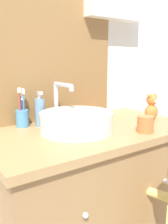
% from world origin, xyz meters
% --- Properties ---
extents(wall_back, '(3.20, 0.18, 2.50)m').
position_xyz_m(wall_back, '(0.01, 0.62, 1.28)').
color(wall_back, silver).
rests_on(wall_back, ground_plane).
extents(vanity_counter, '(1.04, 0.59, 0.84)m').
position_xyz_m(vanity_counter, '(0.00, 0.30, 0.42)').
color(vanity_counter, '#A37A4C').
rests_on(vanity_counter, ground_plane).
extents(sink_basin, '(0.35, 0.40, 0.22)m').
position_xyz_m(sink_basin, '(-0.09, 0.30, 0.89)').
color(sink_basin, white).
rests_on(sink_basin, vanity_counter).
extents(toothbrush_holder, '(0.06, 0.06, 0.20)m').
position_xyz_m(toothbrush_holder, '(-0.27, 0.53, 0.90)').
color(toothbrush_holder, '#4C93C6').
rests_on(toothbrush_holder, vanity_counter).
extents(soap_dispenser, '(0.05, 0.05, 0.18)m').
position_xyz_m(soap_dispenser, '(-0.19, 0.50, 0.92)').
color(soap_dispenser, '#6B93B2').
rests_on(soap_dispenser, vanity_counter).
extents(teddy_bear, '(0.08, 0.07, 0.15)m').
position_xyz_m(teddy_bear, '(0.39, 0.25, 0.91)').
color(teddy_bear, orange).
rests_on(teddy_bear, vanity_counter).
extents(drinking_cup, '(0.08, 0.08, 0.08)m').
position_xyz_m(drinking_cup, '(0.17, 0.10, 0.88)').
color(drinking_cup, orange).
rests_on(drinking_cup, vanity_counter).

